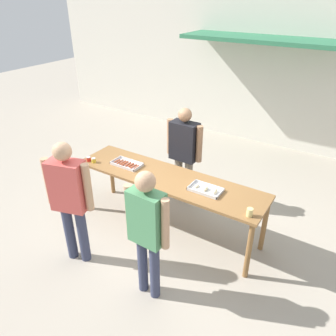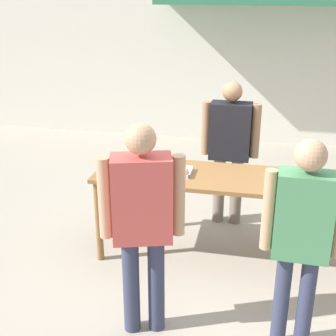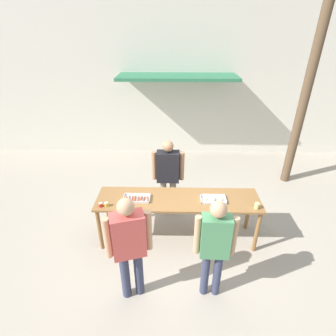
# 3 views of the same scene
# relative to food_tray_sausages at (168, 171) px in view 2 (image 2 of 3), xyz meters

# --- Properties ---
(ground_plane) EXTENTS (24.00, 24.00, 0.00)m
(ground_plane) POSITION_rel_food_tray_sausages_xyz_m (0.73, 0.03, -0.92)
(ground_plane) COLOR #A39989
(building_facade_back) EXTENTS (12.00, 1.11, 4.50)m
(building_facade_back) POSITION_rel_food_tray_sausages_xyz_m (0.73, 4.01, 1.34)
(building_facade_back) COLOR beige
(building_facade_back) RESTS_ON ground
(serving_table) EXTENTS (2.90, 0.73, 0.91)m
(serving_table) POSITION_rel_food_tray_sausages_xyz_m (0.73, 0.03, -0.11)
(serving_table) COLOR brown
(serving_table) RESTS_ON ground
(food_tray_sausages) EXTENTS (0.47, 0.26, 0.04)m
(food_tray_sausages) POSITION_rel_food_tray_sausages_xyz_m (0.00, 0.00, 0.00)
(food_tray_sausages) COLOR silver
(food_tray_sausages) RESTS_ON serving_table
(food_tray_buns) EXTENTS (0.44, 0.26, 0.06)m
(food_tray_buns) POSITION_rel_food_tray_sausages_xyz_m (1.36, 0.00, 0.01)
(food_tray_buns) COLOR silver
(food_tray_buns) RESTS_ON serving_table
(condiment_jar_mustard) EXTENTS (0.07, 0.07, 0.07)m
(condiment_jar_mustard) POSITION_rel_food_tray_sausages_xyz_m (-0.59, -0.22, 0.02)
(condiment_jar_mustard) COLOR #B22319
(condiment_jar_mustard) RESTS_ON serving_table
(condiment_jar_ketchup) EXTENTS (0.07, 0.07, 0.07)m
(condiment_jar_ketchup) POSITION_rel_food_tray_sausages_xyz_m (-0.49, -0.21, 0.02)
(condiment_jar_ketchup) COLOR gold
(condiment_jar_ketchup) RESTS_ON serving_table
(person_server_behind_table) EXTENTS (0.65, 0.25, 1.68)m
(person_server_behind_table) POSITION_rel_food_tray_sausages_xyz_m (0.53, 0.83, 0.07)
(person_server_behind_table) COLOR #756B5B
(person_server_behind_table) RESTS_ON ground
(person_customer_holding_hotdog) EXTENTS (0.62, 0.36, 1.75)m
(person_customer_holding_hotdog) POSITION_rel_food_tray_sausages_xyz_m (0.05, -1.18, 0.12)
(person_customer_holding_hotdog) COLOR #333851
(person_customer_holding_hotdog) RESTS_ON ground
(person_customer_with_cup) EXTENTS (0.57, 0.23, 1.70)m
(person_customer_with_cup) POSITION_rel_food_tray_sausages_xyz_m (1.21, -1.14, 0.10)
(person_customer_with_cup) COLOR #333851
(person_customer_with_cup) RESTS_ON ground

